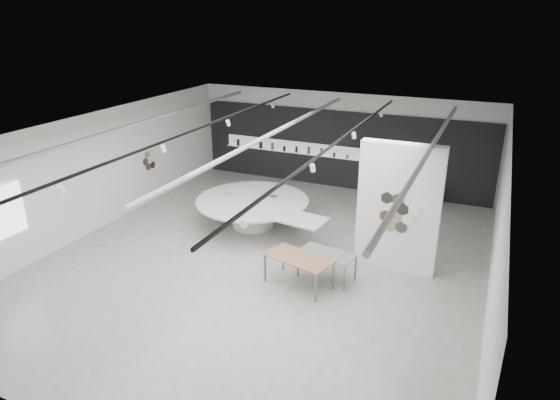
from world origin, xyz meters
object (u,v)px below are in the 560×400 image
at_px(display_island, 254,209).
at_px(kitchen_counter, 419,191).
at_px(partition_column, 398,208).
at_px(sample_table_stone, 327,255).
at_px(sample_table_wood, 299,260).

height_order(display_island, kitchen_counter, kitchen_counter).
distance_m(display_island, kitchen_counter, 6.51).
xyz_separation_m(partition_column, sample_table_stone, (-1.53, -1.32, -1.10)).
height_order(display_island, sample_table_stone, display_island).
relative_size(display_island, sample_table_stone, 3.15).
xyz_separation_m(sample_table_wood, kitchen_counter, (1.86, 7.51, -0.33)).
bearing_deg(kitchen_counter, sample_table_wood, -100.88).
bearing_deg(kitchen_counter, partition_column, -84.61).
relative_size(partition_column, sample_table_stone, 2.28).
bearing_deg(partition_column, sample_table_stone, -139.18).
bearing_deg(sample_table_wood, sample_table_stone, 48.89).
height_order(partition_column, display_island, partition_column).
height_order(partition_column, sample_table_stone, partition_column).
bearing_deg(kitchen_counter, display_island, -132.10).
xyz_separation_m(display_island, sample_table_stone, (3.31, -2.28, 0.08)).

